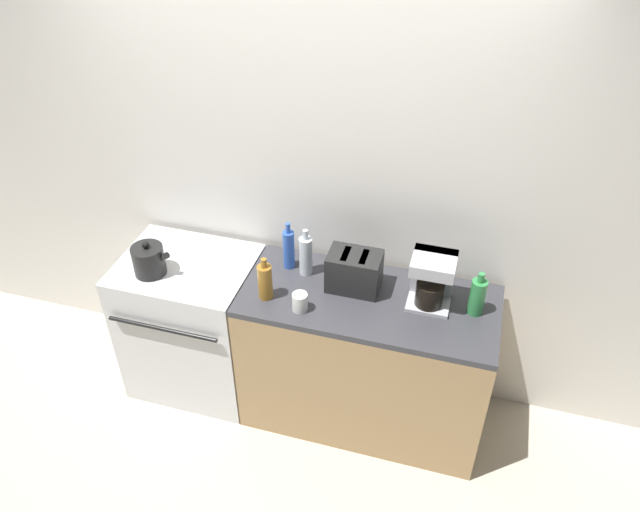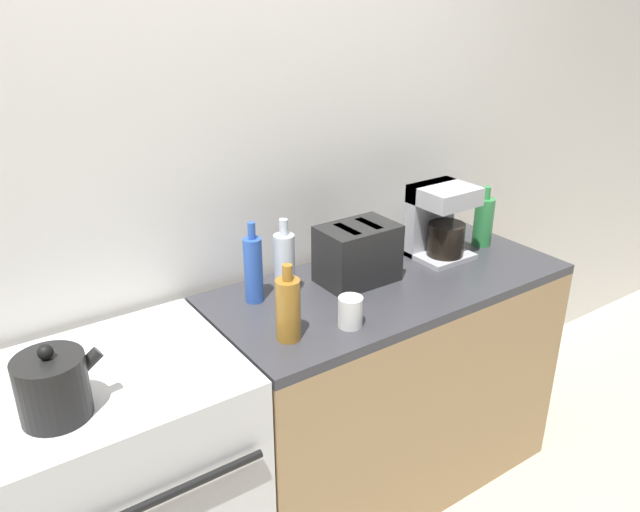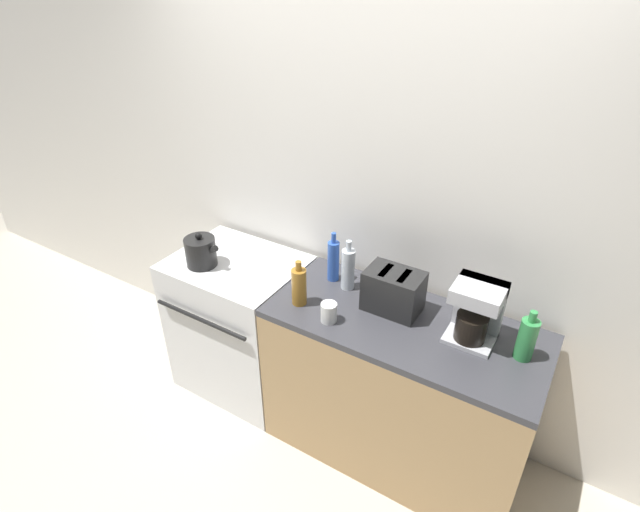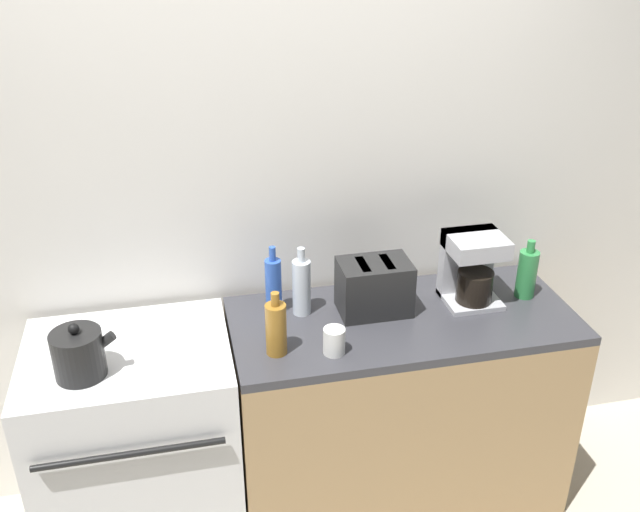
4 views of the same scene
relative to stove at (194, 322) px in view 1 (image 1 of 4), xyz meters
name	(u,v)px [view 1 (image 1 of 4)]	position (x,y,z in m)	size (l,w,h in m)	color
ground_plane	(271,432)	(0.58, -0.30, -0.47)	(12.00, 12.00, 0.00)	beige
wall_back	(301,189)	(0.58, 0.36, 0.83)	(8.00, 0.05, 2.60)	silver
stove	(194,322)	(0.00, 0.00, 0.00)	(0.76, 0.64, 0.92)	silver
counter_block	(366,359)	(1.07, 0.00, -0.01)	(1.36, 0.61, 0.92)	tan
kettle	(149,260)	(-0.14, -0.12, 0.53)	(0.22, 0.18, 0.21)	black
toaster	(354,271)	(0.97, 0.07, 0.56)	(0.28, 0.19, 0.21)	black
coffee_maker	(432,278)	(1.37, 0.08, 0.60)	(0.22, 0.21, 0.29)	#B7B7BC
bottle_blue	(289,249)	(0.58, 0.15, 0.57)	(0.06, 0.06, 0.29)	#2D56B7
bottle_clear	(306,255)	(0.68, 0.12, 0.57)	(0.07, 0.07, 0.29)	silver
bottle_green	(477,296)	(1.61, 0.05, 0.55)	(0.08, 0.08, 0.25)	#338C47
bottle_amber	(265,281)	(0.54, -0.13, 0.55)	(0.08, 0.08, 0.25)	#9E6B23
cup_white	(300,302)	(0.74, -0.18, 0.50)	(0.08, 0.08, 0.10)	white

